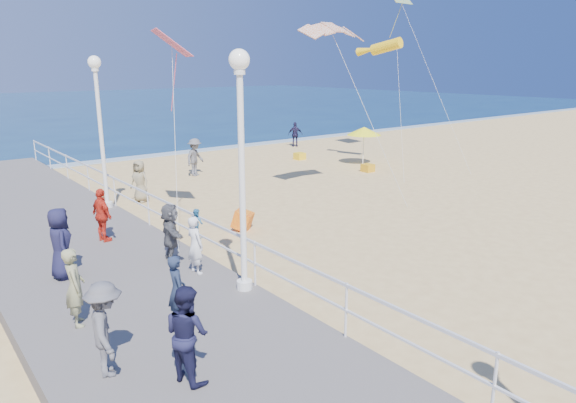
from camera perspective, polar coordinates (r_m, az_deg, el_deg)
ground at (r=15.55m, az=11.94°, el=-5.73°), size 160.00×160.00×0.00m
surf_line at (r=32.23m, az=-17.16°, el=4.62°), size 160.00×1.20×0.04m
boardwalk at (r=11.23m, az=-14.25°, el=-13.11°), size 5.00×44.00×0.40m
railing at (r=11.87m, az=-3.72°, el=-5.53°), size 0.05×42.00×0.55m
lamp_post_mid at (r=11.10m, az=-5.21°, el=5.89°), size 0.44×0.44×5.32m
lamp_post_far at (r=19.23m, az=-20.22°, el=8.82°), size 0.44×0.44×5.32m
woman_holding_toddler at (r=12.81m, az=-10.28°, el=-4.77°), size 0.40×0.57×1.46m
toddler_held at (r=12.85m, az=-10.11°, el=-2.39°), size 0.32×0.39×0.74m
spectator_0 at (r=10.42m, az=-12.23°, el=-9.62°), size 0.43×0.58×1.44m
spectator_2 at (r=9.14m, az=-19.62°, el=-13.19°), size 0.84×1.17×1.63m
spectator_3 at (r=15.80m, az=-19.95°, el=-1.44°), size 0.55×0.98×1.58m
spectator_4 at (r=13.43m, az=-23.95°, el=-4.28°), size 0.66×0.91×1.74m
spectator_5 at (r=13.71m, az=-12.92°, el=-3.38°), size 0.88×1.52×1.56m
spectator_6 at (r=10.97m, az=-22.60°, el=-8.75°), size 0.48×0.64×1.59m
spectator_7 at (r=8.65m, az=-11.16°, el=-14.19°), size 0.79×0.92×1.64m
beach_walker_a at (r=26.23m, az=-10.29°, el=4.86°), size 1.40×1.17×1.89m
beach_walker_b at (r=35.40m, az=0.82°, el=7.46°), size 1.00×0.96×1.68m
beach_walker_c at (r=21.63m, az=-16.14°, el=2.18°), size 0.88×1.00×1.71m
box_kite at (r=17.31m, az=-5.06°, el=-2.27°), size 0.87×0.90×0.74m
beach_umbrella at (r=28.78m, az=8.44°, el=7.75°), size 1.90×1.90×2.14m
beach_chair_left at (r=30.53m, az=1.30°, el=5.06°), size 0.55×0.55×0.40m
beach_chair_right at (r=27.26m, az=8.86°, el=3.71°), size 0.55×0.55×0.40m
kite_parafoil at (r=20.57m, az=5.05°, el=18.73°), size 2.82×0.94×0.65m
kite_windsock at (r=27.87m, az=10.88°, el=16.57°), size 1.03×2.83×1.11m
kite_diamond_pink at (r=17.04m, az=-12.80°, el=16.79°), size 1.44×1.61×0.82m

